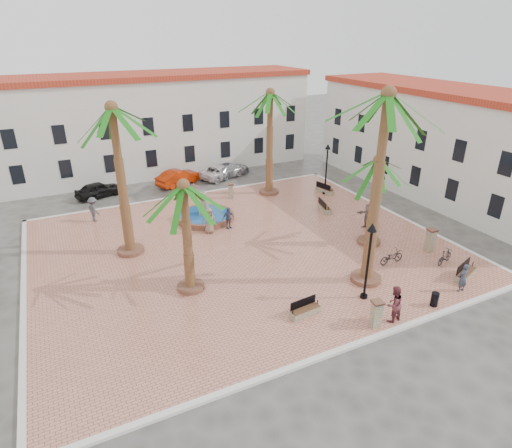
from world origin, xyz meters
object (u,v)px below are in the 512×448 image
(pedestrian_north, at_px, (94,209))
(car_red, at_px, (179,177))
(bicycle_a, at_px, (391,257))
(car_white, at_px, (222,171))
(palm_e, at_px, (377,172))
(car_black, at_px, (99,190))
(palm_nw, at_px, (114,125))
(bench_e, at_px, (324,208))
(bollard_n, at_px, (231,191))
(bollard_e, at_px, (430,240))
(car_silver, at_px, (230,169))
(cyclist_b, at_px, (394,304))
(pedestrian_fountain_a, at_px, (209,221))
(palm_s, at_px, (386,115))
(pedestrian_east, at_px, (368,216))
(bench_s, at_px, (305,311))
(bicycle_b, at_px, (445,257))
(pedestrian_fountain_b, at_px, (228,218))
(lamppost_e, at_px, (327,160))
(fountain, at_px, (205,215))
(palm_ne, at_px, (270,104))
(bench_ne, at_px, (325,190))
(cyclist_a, at_px, (463,278))
(bench_se, at_px, (465,274))
(bollard_se, at_px, (376,313))
(litter_bin, at_px, (435,299))
(lamppost_s, at_px, (370,248))
(palm_sw, at_px, (184,200))

(pedestrian_north, distance_m, car_red, 9.97)
(bicycle_a, relative_size, car_white, 0.36)
(palm_e, relative_size, car_black, 1.55)
(palm_nw, xyz_separation_m, bench_e, (15.13, 0.26, -7.92))
(bollard_n, bearing_deg, car_black, 150.64)
(bollard_e, height_order, car_silver, bollard_e)
(cyclist_b, distance_m, pedestrian_fountain_a, 14.12)
(palm_s, distance_m, pedestrian_fountain_a, 14.19)
(pedestrian_east, bearing_deg, car_white, -173.93)
(palm_nw, distance_m, bench_s, 14.79)
(bicycle_b, xyz_separation_m, pedestrian_fountain_b, (-9.90, 10.55, 0.32))
(lamppost_e, bearing_deg, fountain, -176.86)
(palm_ne, bearing_deg, bollard_n, 174.51)
(bench_ne, height_order, cyclist_a, cyclist_a)
(bollard_e, bearing_deg, car_white, 106.93)
(bench_ne, distance_m, pedestrian_east, 7.62)
(bollard_e, xyz_separation_m, pedestrian_fountain_a, (-11.78, 8.82, 0.10))
(bench_se, relative_size, bicycle_a, 1.14)
(pedestrian_fountain_b, relative_size, car_black, 0.40)
(bench_s, distance_m, pedestrian_fountain_a, 11.18)
(bollard_n, relative_size, cyclist_a, 0.77)
(bollard_se, relative_size, car_silver, 0.32)
(litter_bin, xyz_separation_m, pedestrian_north, (-14.40, 19.07, 0.56))
(cyclist_b, distance_m, pedestrian_north, 22.30)
(bench_ne, distance_m, bicycle_a, 12.64)
(car_black, bearing_deg, lamppost_e, -133.03)
(car_black, bearing_deg, lamppost_s, -172.96)
(cyclist_a, bearing_deg, bollard_e, -117.68)
(pedestrian_fountain_a, bearing_deg, cyclist_b, -67.78)
(fountain, relative_size, litter_bin, 5.65)
(cyclist_b, bearing_deg, fountain, -80.68)
(bollard_n, height_order, car_white, bollard_n)
(pedestrian_north, height_order, car_red, pedestrian_north)
(palm_ne, xyz_separation_m, bicycle_b, (3.87, -15.75, -7.13))
(palm_ne, bearing_deg, cyclist_a, -82.97)
(bench_e, relative_size, car_silver, 0.40)
(cyclist_b, bearing_deg, car_red, -87.18)
(pedestrian_north, bearing_deg, car_red, -79.93)
(bollard_e, xyz_separation_m, car_silver, (-5.32, 20.51, -0.30))
(pedestrian_fountain_a, bearing_deg, bollard_se, -71.96)
(bicycle_b, bearing_deg, bench_ne, -16.99)
(palm_e, bearing_deg, palm_sw, -179.59)
(fountain, height_order, palm_ne, palm_ne)
(bench_se, xyz_separation_m, pedestrian_east, (-0.66, 7.94, 0.66))
(palm_sw, height_order, bicycle_b, palm_sw)
(fountain, height_order, bollard_e, fountain)
(palm_nw, bearing_deg, pedestrian_fountain_a, 4.90)
(bench_s, height_order, cyclist_a, cyclist_a)
(lamppost_s, height_order, car_black, lamppost_s)
(fountain, xyz_separation_m, palm_e, (8.52, -8.59, 4.66))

